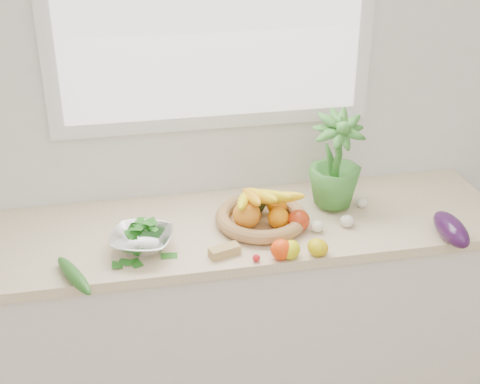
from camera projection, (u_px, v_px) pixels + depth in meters
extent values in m
cube|color=white|center=(212.00, 91.00, 2.69)|extent=(4.50, 0.02, 2.70)
cube|color=silver|center=(228.00, 319.00, 2.86)|extent=(2.20, 0.58, 0.86)
cube|color=beige|center=(227.00, 229.00, 2.65)|extent=(2.24, 0.62, 0.04)
sphere|color=#FF4008|center=(281.00, 250.00, 2.40)|extent=(0.09, 0.09, 0.08)
ellipsoid|color=gold|center=(320.00, 248.00, 2.43)|extent=(0.06, 0.08, 0.06)
ellipsoid|color=yellow|center=(291.00, 250.00, 2.41)|extent=(0.10, 0.11, 0.07)
ellipsoid|color=#D7BB0B|center=(317.00, 247.00, 2.43)|extent=(0.08, 0.09, 0.06)
sphere|color=#B22E0E|center=(299.00, 221.00, 2.58)|extent=(0.11, 0.11, 0.09)
cube|color=tan|center=(224.00, 251.00, 2.43)|extent=(0.12, 0.08, 0.04)
ellipsoid|color=white|center=(317.00, 227.00, 2.58)|extent=(0.05, 0.05, 0.04)
ellipsoid|color=white|center=(362.00, 203.00, 2.76)|extent=(0.06, 0.06, 0.04)
ellipsoid|color=beige|center=(347.00, 221.00, 2.61)|extent=(0.07, 0.07, 0.05)
ellipsoid|color=#2F0F39|center=(451.00, 229.00, 2.51)|extent=(0.09, 0.24, 0.09)
ellipsoid|color=#1E5719|center=(74.00, 275.00, 2.28)|extent=(0.15, 0.27, 0.05)
sphere|color=red|center=(256.00, 258.00, 2.40)|extent=(0.03, 0.03, 0.03)
imported|color=#3B812F|center=(336.00, 160.00, 2.67)|extent=(0.22, 0.22, 0.39)
cylinder|color=#B0884E|center=(261.00, 223.00, 2.64)|extent=(0.40, 0.40, 0.01)
torus|color=#B48350|center=(261.00, 217.00, 2.63)|extent=(0.47, 0.47, 0.06)
sphere|color=orange|center=(247.00, 215.00, 2.57)|extent=(0.14, 0.14, 0.11)
sphere|color=orange|center=(278.00, 218.00, 2.58)|extent=(0.11, 0.11, 0.08)
sphere|color=orange|center=(277.00, 206.00, 2.67)|extent=(0.10, 0.10, 0.08)
ellipsoid|color=#223216|center=(255.00, 201.00, 2.67)|extent=(0.12, 0.12, 0.11)
ellipsoid|color=yellow|center=(243.00, 201.00, 2.56)|extent=(0.11, 0.24, 0.10)
ellipsoid|color=#FBA814|center=(251.00, 197.00, 2.57)|extent=(0.06, 0.24, 0.10)
ellipsoid|color=yellow|center=(260.00, 195.00, 2.57)|extent=(0.13, 0.24, 0.10)
ellipsoid|color=yellow|center=(267.00, 195.00, 2.58)|extent=(0.19, 0.21, 0.10)
ellipsoid|color=yellow|center=(276.00, 198.00, 2.59)|extent=(0.23, 0.16, 0.10)
cylinder|color=white|center=(143.00, 249.00, 2.46)|extent=(0.11, 0.11, 0.02)
imported|color=white|center=(142.00, 240.00, 2.45)|extent=(0.28, 0.28, 0.06)
ellipsoid|color=#1C6D1B|center=(141.00, 231.00, 2.43)|extent=(0.21, 0.21, 0.07)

